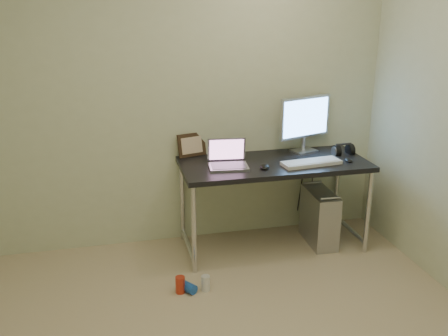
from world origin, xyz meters
TOP-DOWN VIEW (x-y plane):
  - wall_back at (0.00, 1.75)m, footprint 3.50×0.02m
  - desk at (0.73, 1.42)m, footprint 1.51×0.66m
  - tower_computer at (1.14, 1.38)m, footprint 0.21×0.45m
  - cable_a at (1.09, 1.70)m, footprint 0.01×0.16m
  - cable_b at (1.18, 1.68)m, footprint 0.02×0.11m
  - can_red at (-0.14, 0.87)m, footprint 0.09×0.09m
  - can_white at (0.04, 0.86)m, footprint 0.08×0.08m
  - can_blue at (-0.08, 0.87)m, footprint 0.14×0.15m
  - laptop at (0.34, 1.41)m, footprint 0.33×0.28m
  - monitor at (1.07, 1.64)m, footprint 0.49×0.21m
  - keyboard at (0.99, 1.28)m, footprint 0.49×0.21m
  - mouse_right at (1.32, 1.29)m, footprint 0.09×0.11m
  - mouse_left at (0.60, 1.28)m, footprint 0.10×0.13m
  - headphones at (1.37, 1.49)m, footprint 0.18×0.11m
  - picture_frame at (0.11, 1.73)m, footprint 0.25×0.13m
  - webcam at (0.36, 1.70)m, footprint 0.04×0.04m

SIDE VIEW (x-z plane):
  - can_blue at x=-0.08m, z-range 0.00..0.07m
  - can_white at x=0.04m, z-range 0.00..0.12m
  - can_red at x=-0.14m, z-range 0.00..0.12m
  - tower_computer at x=1.14m, z-range -0.01..0.48m
  - cable_b at x=1.18m, z-range 0.02..0.74m
  - cable_a at x=1.09m, z-range 0.06..0.74m
  - desk at x=0.73m, z-range 0.29..1.04m
  - keyboard at x=0.99m, z-range 0.75..0.78m
  - mouse_right at x=1.32m, z-range 0.75..0.78m
  - mouse_left at x=0.60m, z-range 0.75..0.79m
  - headphones at x=1.37m, z-range 0.72..0.84m
  - laptop at x=0.34m, z-range 0.69..0.90m
  - webcam at x=0.36m, z-range 0.78..0.89m
  - picture_frame at x=0.11m, z-range 0.75..0.95m
  - monitor at x=1.07m, z-range 0.79..1.27m
  - wall_back at x=0.00m, z-range 0.00..2.50m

